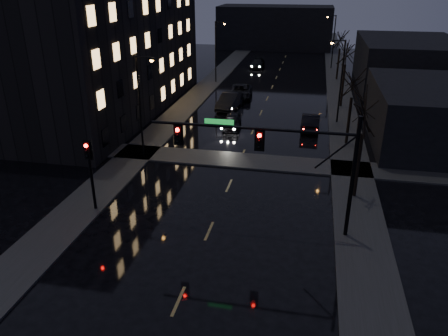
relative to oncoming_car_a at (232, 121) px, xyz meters
The scene contains 23 objects.
ground 26.52m from the oncoming_car_a, 85.47° to the right, with size 160.00×160.00×0.00m, color black.
sidewalk_left 10.72m from the oncoming_car_a, 126.78° to the left, with size 3.00×140.00×0.12m, color #2D2D2B.
sidewalk_right 13.64m from the oncoming_car_a, 38.98° to the left, with size 3.00×140.00×0.12m, color #2D2D2B.
sidewalk_cross 8.22m from the oncoming_car_a, 75.21° to the right, with size 40.00×3.00×0.12m, color #2D2D2B.
apartment_block 15.77m from the oncoming_car_a, 166.08° to the left, with size 12.00×30.00×12.00m, color black.
commercial_right_near 17.69m from the oncoming_car_a, ahead, with size 10.00×14.00×5.00m, color black.
commercial_right_far 28.90m from the oncoming_car_a, 48.49° to the left, with size 12.00×18.00×6.00m, color black.
far_block 51.69m from the oncoming_car_a, 91.01° to the left, with size 22.00×10.00×8.00m, color black.
signal_mast 18.89m from the oncoming_car_a, 71.18° to the right, with size 11.11×0.41×7.00m.
signal_pole_left 18.40m from the oncoming_car_a, 107.23° to the right, with size 0.35×0.41×4.53m.
tree_near 17.18m from the oncoming_car_a, 49.83° to the right, with size 3.52×3.52×8.08m.
tree_mid_a 11.94m from the oncoming_car_a, 13.03° to the right, with size 3.30×3.30×7.58m.
tree_mid_b 15.39m from the oncoming_car_a, 42.37° to the left, with size 3.74×3.74×8.59m.
tree_far 26.36m from the oncoming_car_a, 66.00° to the left, with size 3.43×3.43×7.88m.
streetlight_l_near 10.86m from the oncoming_car_a, 123.08° to the right, with size 1.53×0.28×8.00m.
streetlight_l_far 19.79m from the oncoming_car_a, 106.47° to the left, with size 1.53×0.28×8.00m.
streetlight_r_mid 11.10m from the oncoming_car_a, 20.26° to the left, with size 1.53×0.28×8.00m.
streetlight_r_far 33.27m from the oncoming_car_a, 72.96° to the left, with size 1.53×0.28×8.00m.
oncoming_car_a is the anchor object (origin of this frame).
oncoming_car_b 6.61m from the oncoming_car_a, 102.86° to the left, with size 1.81×5.20×1.71m, color black.
oncoming_car_c 11.50m from the oncoming_car_a, 95.20° to the left, with size 2.49×5.41×1.50m, color black.
oncoming_car_d 29.92m from the oncoming_car_a, 92.86° to the left, with size 1.97×4.85×1.41m, color black.
lead_car 7.43m from the oncoming_car_a, ahead, with size 1.63×4.68×1.54m, color black.
Camera 1 is at (5.10, -12.77, 13.39)m, focal length 35.00 mm.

